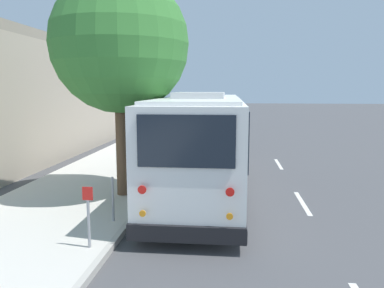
{
  "coord_description": "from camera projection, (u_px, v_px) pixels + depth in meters",
  "views": [
    {
      "loc": [
        -12.52,
        -0.83,
        3.44
      ],
      "look_at": [
        1.95,
        0.72,
        1.3
      ],
      "focal_mm": 35.0,
      "sensor_mm": 36.0,
      "label": 1
    }
  ],
  "objects": [
    {
      "name": "street_tree",
      "position": [
        121.0,
        35.0,
        11.26
      ],
      "size": [
        4.14,
        4.14,
        7.31
      ],
      "color": "brown",
      "rests_on": "sidewalk_slab"
    },
    {
      "name": "ground_plane",
      "position": [
        207.0,
        190.0,
        12.9
      ],
      "size": [
        160.0,
        160.0,
        0.0
      ],
      "primitive_type": "plane",
      "color": "#474749"
    },
    {
      "name": "sign_post_near",
      "position": [
        88.0,
        216.0,
        7.76
      ],
      "size": [
        0.06,
        0.22,
        1.3
      ],
      "color": "gray",
      "rests_on": "sidewalk_slab"
    },
    {
      "name": "parked_sedan_tan",
      "position": [
        211.0,
        134.0,
        24.23
      ],
      "size": [
        4.57,
        1.97,
        1.26
      ],
      "rotation": [
        0.0,
        0.0,
        0.06
      ],
      "color": "tan",
      "rests_on": "ground"
    },
    {
      "name": "building_backdrop",
      "position": [
        11.0,
        102.0,
        19.89
      ],
      "size": [
        20.71,
        7.35,
        5.9
      ],
      "color": "tan",
      "rests_on": "ground"
    },
    {
      "name": "fire_hydrant",
      "position": [
        176.0,
        144.0,
        19.88
      ],
      "size": [
        0.22,
        0.22,
        0.81
      ],
      "color": "gold",
      "rests_on": "sidewalk_slab"
    },
    {
      "name": "sign_post_far",
      "position": [
        113.0,
        199.0,
        9.35
      ],
      "size": [
        0.06,
        0.06,
        1.13
      ],
      "color": "gray",
      "rests_on": "sidewalk_slab"
    },
    {
      "name": "curb_strip",
      "position": [
        157.0,
        186.0,
        13.07
      ],
      "size": [
        80.0,
        0.14,
        0.15
      ],
      "primitive_type": "cube",
      "color": "#AAA69D",
      "rests_on": "ground"
    },
    {
      "name": "parked_sedan_silver",
      "position": [
        212.0,
        125.0,
        30.12
      ],
      "size": [
        4.22,
        1.79,
        1.31
      ],
      "rotation": [
        0.0,
        0.0,
        -0.03
      ],
      "color": "#A8AAAF",
      "rests_on": "ground"
    },
    {
      "name": "lane_stripe_mid",
      "position": [
        302.0,
        203.0,
        11.41
      ],
      "size": [
        2.4,
        0.14,
        0.01
      ],
      "primitive_type": "cube",
      "color": "silver",
      "rests_on": "ground"
    },
    {
      "name": "parked_sedan_black",
      "position": [
        218.0,
        119.0,
        35.91
      ],
      "size": [
        4.26,
        2.04,
        1.33
      ],
      "rotation": [
        0.0,
        0.0,
        0.09
      ],
      "color": "black",
      "rests_on": "ground"
    },
    {
      "name": "sidewalk_slab",
      "position": [
        94.0,
        184.0,
        13.32
      ],
      "size": [
        80.0,
        4.49,
        0.15
      ],
      "primitive_type": "cube",
      "color": "beige",
      "rests_on": "ground"
    },
    {
      "name": "lane_stripe_ahead",
      "position": [
        279.0,
        164.0,
        17.31
      ],
      "size": [
        2.4,
        0.14,
        0.01
      ],
      "primitive_type": "cube",
      "color": "silver",
      "rests_on": "ground"
    },
    {
      "name": "shuttle_bus",
      "position": [
        204.0,
        137.0,
        12.95
      ],
      "size": [
        11.04,
        2.81,
        3.35
      ],
      "rotation": [
        0.0,
        0.0,
        0.01
      ],
      "color": "white",
      "rests_on": "ground"
    }
  ]
}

